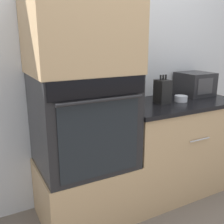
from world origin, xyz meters
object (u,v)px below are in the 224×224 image
(wall_oven, at_px, (84,120))
(condiment_jar_near, at_px, (141,98))
(microwave, at_px, (195,84))
(knife_block, at_px, (163,91))
(condiment_jar_mid, at_px, (165,96))
(bowl, at_px, (181,99))

(wall_oven, xyz_separation_m, condiment_jar_near, (0.57, 0.06, 0.10))
(microwave, bearing_deg, knife_block, -165.97)
(wall_oven, xyz_separation_m, knife_block, (0.76, 0.01, 0.16))
(condiment_jar_mid, bearing_deg, wall_oven, -173.44)
(bowl, relative_size, condiment_jar_mid, 1.78)
(microwave, height_order, knife_block, knife_block)
(microwave, distance_m, condiment_jar_mid, 0.42)
(wall_oven, height_order, microwave, wall_oven)
(wall_oven, relative_size, condiment_jar_near, 7.15)
(wall_oven, relative_size, bowl, 6.27)
(condiment_jar_near, relative_size, condiment_jar_mid, 1.56)
(microwave, relative_size, condiment_jar_near, 3.10)
(knife_block, xyz_separation_m, bowl, (0.19, -0.04, -0.08))
(microwave, xyz_separation_m, condiment_jar_near, (-0.71, -0.07, -0.06))
(knife_block, height_order, condiment_jar_near, knife_block)
(wall_oven, distance_m, condiment_jar_near, 0.58)
(bowl, height_order, condiment_jar_near, condiment_jar_near)
(wall_oven, bearing_deg, condiment_jar_near, 6.30)
(wall_oven, distance_m, condiment_jar_mid, 0.88)
(condiment_jar_near, height_order, condiment_jar_mid, condiment_jar_near)
(wall_oven, xyz_separation_m, condiment_jar_mid, (0.87, 0.10, 0.08))
(wall_oven, xyz_separation_m, microwave, (1.28, 0.14, 0.17))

